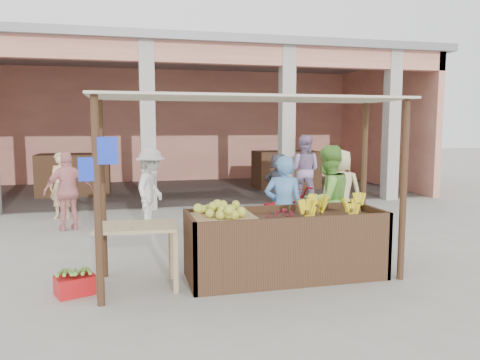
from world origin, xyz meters
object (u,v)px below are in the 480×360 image
object	(u,v)px
fruit_stall	(285,248)
motorcycle	(280,213)
red_crate	(75,285)
vendor_green	(327,197)
side_table	(137,236)
vendor_blue	(284,205)

from	to	relation	value
fruit_stall	motorcycle	size ratio (longest dim) A/B	1.39
red_crate	vendor_green	bearing A→B (deg)	-6.56
fruit_stall	red_crate	xyz separation A→B (m)	(-2.67, -0.01, -0.29)
red_crate	side_table	bearing A→B (deg)	-17.33
fruit_stall	motorcycle	distance (m)	2.06
vendor_blue	motorcycle	bearing A→B (deg)	-86.12
red_crate	vendor_green	size ratio (longest dim) A/B	0.24
side_table	motorcycle	distance (m)	3.19
red_crate	vendor_blue	world-z (taller)	vendor_blue
red_crate	vendor_green	distance (m)	3.88
side_table	vendor_green	world-z (taller)	vendor_green
fruit_stall	vendor_blue	size ratio (longest dim) A/B	1.54
red_crate	motorcycle	xyz separation A→B (m)	(3.27, 1.98, 0.37)
fruit_stall	vendor_green	distance (m)	1.46
side_table	vendor_green	bearing A→B (deg)	22.22
side_table	red_crate	world-z (taller)	side_table
fruit_stall	vendor_blue	distance (m)	0.90
vendor_green	motorcycle	distance (m)	1.20
vendor_blue	motorcycle	xyz separation A→B (m)	(0.37, 1.23, -0.35)
fruit_stall	vendor_green	size ratio (longest dim) A/B	1.44
fruit_stall	side_table	distance (m)	1.95
vendor_blue	red_crate	bearing A→B (deg)	35.30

